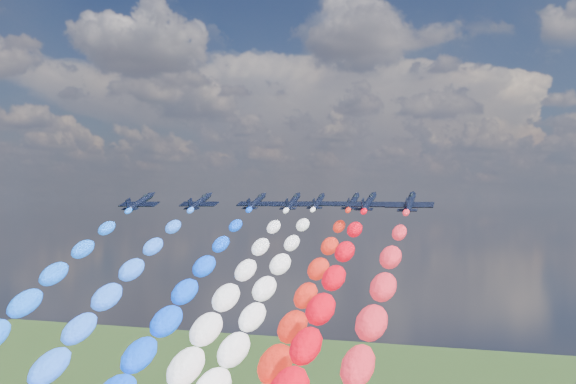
% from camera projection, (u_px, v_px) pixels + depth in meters
% --- Properties ---
extents(jet_0, '(8.91, 11.66, 6.16)m').
position_uv_depth(jet_0, '(140.00, 202.00, 136.12)').
color(jet_0, black).
extents(jet_1, '(8.89, 11.64, 6.16)m').
position_uv_depth(jet_1, '(200.00, 202.00, 142.61)').
color(jet_1, black).
extents(jet_2, '(8.77, 11.56, 6.16)m').
position_uv_depth(jet_2, '(256.00, 202.00, 148.92)').
color(jet_2, black).
extents(jet_3, '(8.39, 11.28, 6.16)m').
position_uv_depth(jet_3, '(293.00, 202.00, 142.08)').
color(jet_3, black).
extents(jet_4, '(8.49, 11.36, 6.16)m').
position_uv_depth(jet_4, '(318.00, 202.00, 152.89)').
color(jet_4, black).
extents(jet_5, '(8.22, 11.16, 6.16)m').
position_uv_depth(jet_5, '(353.00, 202.00, 144.20)').
color(jet_5, black).
extents(jet_6, '(8.88, 11.64, 6.16)m').
position_uv_depth(jet_6, '(369.00, 202.00, 130.50)').
color(jet_6, black).
extents(jet_7, '(8.30, 11.22, 6.16)m').
position_uv_depth(jet_7, '(410.00, 202.00, 119.40)').
color(jet_7, black).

